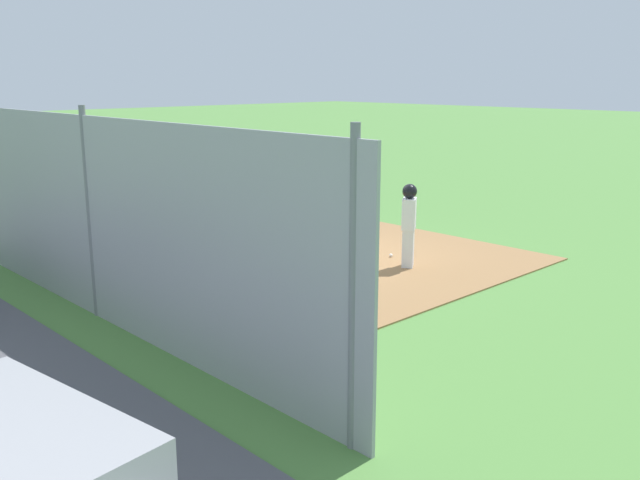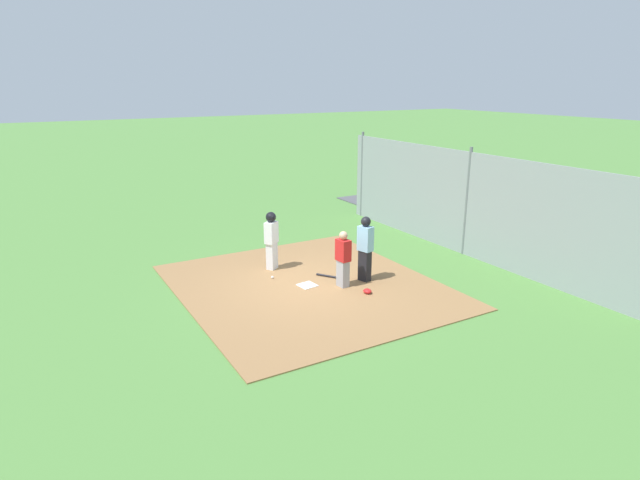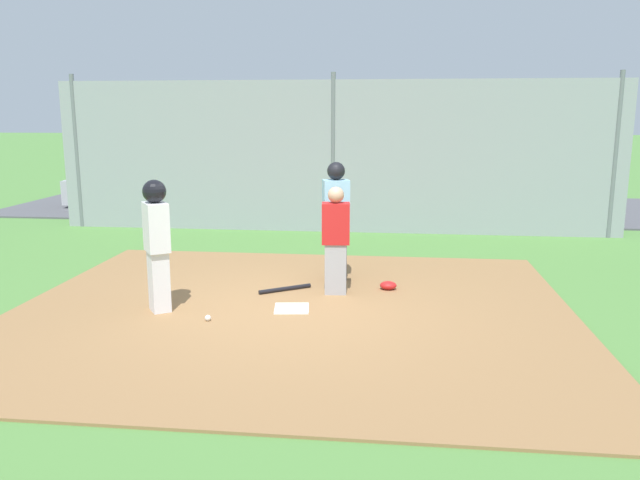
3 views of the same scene
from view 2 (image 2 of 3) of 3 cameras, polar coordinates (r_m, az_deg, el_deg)
The scene contains 14 objects.
ground_plane at distance 14.02m, azimuth -1.38°, elevation -5.07°, with size 140.00×140.00×0.00m, color #51843D.
dirt_infield at distance 14.02m, azimuth -1.38°, elevation -5.01°, with size 7.20×6.40×0.03m, color olive.
home_plate at distance 14.01m, azimuth -1.39°, elevation -4.92°, with size 0.44×0.44×0.02m, color white.
catcher at distance 13.72m, azimuth 2.52°, elevation -2.00°, with size 0.40×0.29×1.51m.
umpire at distance 14.11m, azimuth 4.91°, elevation -0.78°, with size 0.43×0.35×1.79m.
runner at distance 15.01m, azimuth -5.28°, elevation 0.37°, with size 0.43×0.46×1.68m.
baseball_bat at distance 14.57m, azimuth 1.05°, elevation -3.96°, with size 0.06×0.06×0.80m, color black.
catcher_mask at distance 13.55m, azimuth 5.15°, elevation -5.53°, with size 0.24×0.20×0.12m, color red.
baseball at distance 14.54m, azimuth -5.18°, elevation -4.03°, with size 0.07×0.07×0.07m, color white.
backstop_fence at distance 16.84m, azimuth 15.60°, elevation 3.76°, with size 12.00×0.10×3.35m.
parking_lot at distance 19.78m, azimuth 22.35°, elevation 0.26°, with size 18.00×5.20×0.04m, color #515156.
parked_car_dark at distance 17.98m, azimuth 28.96°, elevation -0.21°, with size 4.34×2.19×1.28m.
parked_car_white at distance 20.48m, azimuth 22.55°, elevation 2.49°, with size 4.22×1.92×1.28m.
parked_car_silver at distance 23.15m, azimuth 11.87°, elevation 4.95°, with size 4.39×2.31×1.28m.
Camera 2 is at (-11.44, 6.21, 5.22)m, focal length 29.57 mm.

